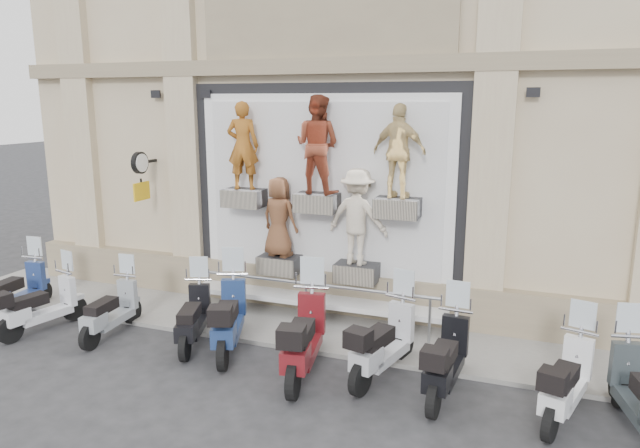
% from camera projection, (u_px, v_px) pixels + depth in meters
% --- Properties ---
extents(ground, '(90.00, 90.00, 0.00)m').
position_uv_depth(ground, '(259.00, 376.00, 8.92)').
color(ground, '#2A2A2D').
rests_on(ground, ground).
extents(sidewalk, '(16.00, 2.20, 0.08)m').
position_uv_depth(sidewalk, '(308.00, 325.00, 10.84)').
color(sidewalk, '#999690').
rests_on(sidewalk, ground).
extents(building, '(14.00, 8.60, 12.00)m').
position_uv_depth(building, '(380.00, 27.00, 14.07)').
color(building, beige).
rests_on(building, ground).
extents(shop_vitrine, '(5.60, 0.83, 4.30)m').
position_uv_depth(shop_vitrine, '(325.00, 196.00, 10.88)').
color(shop_vitrine, black).
rests_on(shop_vitrine, ground).
extents(guard_rail, '(5.06, 0.10, 0.93)m').
position_uv_depth(guard_rail, '(306.00, 306.00, 10.65)').
color(guard_rail, '#9EA0A5').
rests_on(guard_rail, ground).
extents(clock_sign_bracket, '(0.10, 0.80, 1.02)m').
position_uv_depth(clock_sign_bracket, '(141.00, 170.00, 11.91)').
color(clock_sign_bracket, black).
rests_on(clock_sign_bracket, ground).
extents(scooter_a, '(0.70, 1.87, 1.48)m').
position_uv_depth(scooter_a, '(15.00, 280.00, 11.28)').
color(scooter_a, navy).
rests_on(scooter_a, ground).
extents(scooter_b, '(0.89, 1.83, 1.43)m').
position_uv_depth(scooter_b, '(41.00, 295.00, 10.50)').
color(scooter_b, silver).
rests_on(scooter_b, ground).
extents(scooter_c, '(0.63, 1.76, 1.40)m').
position_uv_depth(scooter_c, '(110.00, 299.00, 10.30)').
color(scooter_c, gray).
rests_on(scooter_c, ground).
extents(scooter_d, '(1.08, 1.85, 1.45)m').
position_uv_depth(scooter_d, '(193.00, 306.00, 9.92)').
color(scooter_d, black).
rests_on(scooter_d, ground).
extents(scooter_e, '(1.28, 2.12, 1.66)m').
position_uv_depth(scooter_e, '(229.00, 304.00, 9.67)').
color(scooter_e, navy).
rests_on(scooter_e, ground).
extents(scooter_f, '(0.98, 2.19, 1.72)m').
position_uv_depth(scooter_f, '(304.00, 323.00, 8.80)').
color(scooter_f, '#601015').
rests_on(scooter_f, ground).
extents(scooter_g, '(1.02, 2.03, 1.58)m').
position_uv_depth(scooter_g, '(384.00, 329.00, 8.74)').
color(scooter_g, '#B8BAC0').
rests_on(scooter_g, ground).
extents(scooter_h, '(0.71, 1.95, 1.55)m').
position_uv_depth(scooter_h, '(447.00, 345.00, 8.21)').
color(scooter_h, black).
rests_on(scooter_h, ground).
extents(scooter_i, '(1.04, 1.92, 1.50)m').
position_uv_depth(scooter_i, '(568.00, 367.00, 7.59)').
color(scooter_i, white).
rests_on(scooter_i, ground).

